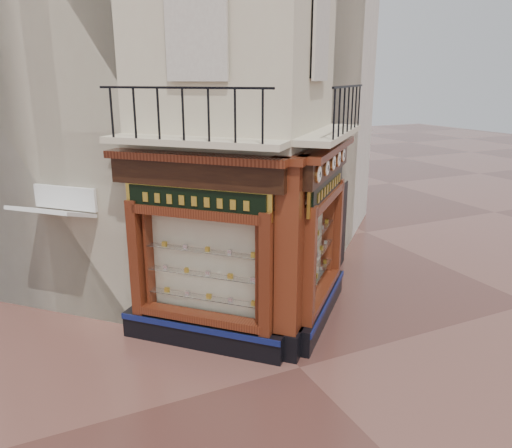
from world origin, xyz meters
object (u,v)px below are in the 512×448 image
clock_a (318,174)px  clock_d (338,159)px  clock_c (333,163)px  clock_e (343,155)px  signboard_left (196,200)px  corner_pilaster (289,264)px  clock_b (326,168)px  signboard_right (327,187)px  awning (65,326)px

clock_a → clock_d: size_ratio=0.92×
clock_c → clock_e: 1.15m
clock_a → signboard_left: (-2.00, 1.07, -0.52)m
clock_a → corner_pilaster: bearing=128.6°
clock_e → clock_a: bearing=-180.0°
clock_a → clock_b: (0.50, 0.50, -0.00)m
clock_b → signboard_right: bearing=9.0°
corner_pilaster → signboard_right: size_ratio=1.76×
clock_b → clock_d: (0.88, 0.88, 0.00)m
clock_b → awning: (-4.94, 2.75, -3.62)m
signboard_right → clock_e: bearing=-5.7°
clock_a → clock_e: bearing=0.0°
clock_a → awning: clock_a is taller
clock_e → signboard_left: 3.88m
corner_pilaster → clock_b: bearing=-22.1°
clock_e → signboard_left: bearing=145.5°
awning → signboard_right: bearing=-157.1°
clock_a → signboard_right: bearing=4.5°
clock_c → clock_d: clock_d is taller
clock_a → clock_e: 2.51m
signboard_left → clock_b: bearing=-147.9°
clock_c → awning: 6.89m
clock_c → awning: (-5.40, 2.28, -3.62)m
clock_b → awning: bearing=105.9°
clock_a → clock_c: bearing=0.0°
clock_b → clock_e: size_ratio=1.02×
signboard_left → signboard_right: size_ratio=0.97×
clock_c → clock_b: bearing=180.0°
corner_pilaster → signboard_left: size_ratio=1.82×
clock_c → signboard_left: (-2.97, 0.11, -0.52)m
corner_pilaster → clock_e: size_ratio=12.86×
clock_a → signboard_left: bearing=106.8°
clock_c → signboard_right: clock_c is taller
signboard_left → corner_pilaster: bearing=-169.8°
corner_pilaster → awning: corner_pilaster is taller
clock_d → signboard_right: size_ratio=0.16×
signboard_right → awning: bearing=112.9°
corner_pilaster → clock_b: corner_pilaster is taller
clock_b → signboard_left: size_ratio=0.14×
corner_pilaster → signboard_right: corner_pilaster is taller
corner_pilaster → clock_d: corner_pilaster is taller
signboard_right → corner_pilaster: bearing=169.8°
clock_a → clock_d: clock_d is taller
clock_a → clock_b: clock_a is taller
clock_d → clock_b: bearing=-180.0°
corner_pilaster → signboard_left: 2.12m
clock_b → signboard_left: clock_b is taller
corner_pilaster → signboard_left: corner_pilaster is taller
clock_d → corner_pilaster: bearing=169.4°
clock_e → clock_c: bearing=-180.0°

